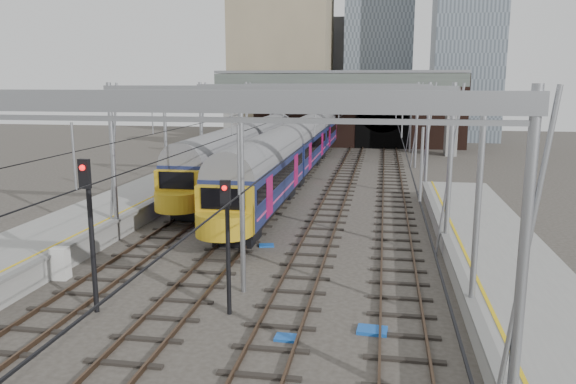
% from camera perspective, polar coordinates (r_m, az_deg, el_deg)
% --- Properties ---
extents(ground, '(160.00, 160.00, 0.00)m').
position_cam_1_polar(ground, '(20.46, -5.94, -12.03)').
color(ground, '#38332D').
rests_on(ground, ground).
extents(platform_left, '(4.32, 55.00, 1.12)m').
position_cam_1_polar(platform_left, '(26.75, -26.06, -6.24)').
color(platform_left, gray).
rests_on(platform_left, ground).
extents(platform_right, '(4.32, 47.00, 1.12)m').
position_cam_1_polar(platform_right, '(18.87, 24.84, -13.29)').
color(platform_right, gray).
rests_on(platform_right, ground).
extents(tracks, '(14.40, 80.00, 0.22)m').
position_cam_1_polar(tracks, '(34.43, 0.75, -2.30)').
color(tracks, '#4C3828').
rests_on(tracks, ground).
extents(overhead_line, '(16.80, 80.00, 8.00)m').
position_cam_1_polar(overhead_line, '(39.94, 2.24, 9.05)').
color(overhead_line, gray).
rests_on(overhead_line, ground).
extents(retaining_wall, '(28.00, 2.75, 9.00)m').
position_cam_1_polar(retaining_wall, '(70.22, 6.65, 8.06)').
color(retaining_wall, black).
rests_on(retaining_wall, ground).
extents(overbridge, '(28.00, 3.00, 9.25)m').
position_cam_1_polar(overbridge, '(64.30, 5.14, 10.43)').
color(overbridge, gray).
rests_on(overbridge, ground).
extents(city_skyline, '(37.50, 27.50, 60.00)m').
position_cam_1_polar(city_skyline, '(89.06, 8.42, 16.88)').
color(city_skyline, tan).
rests_on(city_skyline, ground).
extents(train_main, '(2.83, 65.41, 4.86)m').
position_cam_1_polar(train_main, '(57.76, 2.50, 5.66)').
color(train_main, black).
rests_on(train_main, ground).
extents(train_second, '(2.73, 31.54, 4.71)m').
position_cam_1_polar(train_second, '(46.46, -4.33, 4.21)').
color(train_second, black).
rests_on(train_second, ground).
extents(signal_near_left, '(0.41, 0.49, 5.50)m').
position_cam_1_polar(signal_near_left, '(20.40, -19.51, -2.59)').
color(signal_near_left, black).
rests_on(signal_near_left, ground).
extents(signal_near_centre, '(0.35, 0.47, 4.81)m').
position_cam_1_polar(signal_near_centre, '(19.24, -6.20, -3.95)').
color(signal_near_centre, black).
rests_on(signal_near_centre, ground).
extents(relay_cabinet, '(0.70, 0.59, 1.34)m').
position_cam_1_polar(relay_cabinet, '(25.13, -22.13, -6.74)').
color(relay_cabinet, silver).
rests_on(relay_cabinet, ground).
extents(equip_cover_a, '(0.77, 0.56, 0.09)m').
position_cam_1_polar(equip_cover_a, '(18.39, -0.12, -14.59)').
color(equip_cover_a, '#1750AE').
rests_on(equip_cover_a, ground).
extents(equip_cover_b, '(0.83, 0.67, 0.09)m').
position_cam_1_polar(equip_cover_b, '(27.98, -2.20, -5.45)').
color(equip_cover_b, '#1750AE').
rests_on(equip_cover_b, ground).
extents(equip_cover_c, '(1.01, 0.74, 0.11)m').
position_cam_1_polar(equip_cover_c, '(19.05, 8.55, -13.73)').
color(equip_cover_c, '#1750AE').
rests_on(equip_cover_c, ground).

